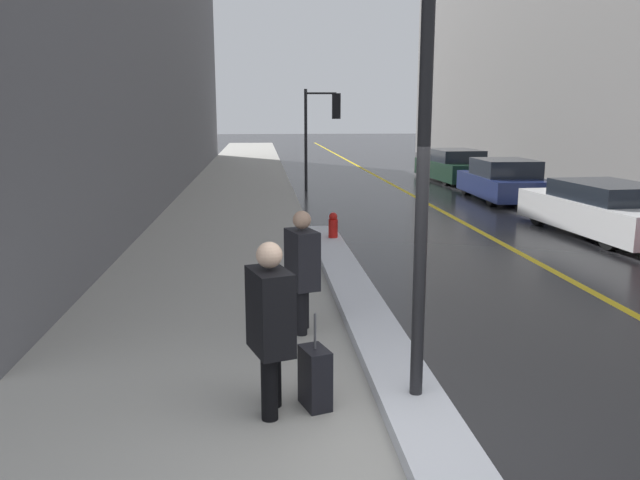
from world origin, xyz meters
TOP-DOWN VIEW (x-y plane):
  - ground_plane at (0.00, 0.00)m, footprint 160.00×160.00m
  - sidewalk_slab at (-2.00, 15.00)m, footprint 4.00×80.00m
  - road_centre_stripe at (4.00, 15.00)m, footprint 0.16×80.00m
  - snow_bank_curb at (0.19, 4.70)m, footprint 0.65×10.58m
  - building_facade_left at (-7.00, 20.00)m, footprint 6.00×36.00m
  - lamp_post at (0.23, 0.97)m, footprint 0.28×0.28m
  - traffic_light_near at (1.15, 18.29)m, footprint 1.31×0.32m
  - pedestrian_with_shoulder_bag at (-1.15, 1.01)m, footprint 0.46×0.77m
  - pedestrian_trailing at (-0.71, 3.20)m, footprint 0.44×0.58m
  - parked_car_white at (6.66, 9.01)m, footprint 2.11×4.89m
  - parked_car_navy at (6.65, 15.04)m, footprint 1.94×4.23m
  - parked_car_dark_green at (6.78, 20.71)m, footprint 2.12×4.90m
  - rolling_suitcase at (-0.73, 1.08)m, footprint 0.32×0.41m
  - fire_hydrant at (0.33, 8.59)m, footprint 0.20×0.20m

SIDE VIEW (x-z plane):
  - ground_plane at x=0.00m, z-range 0.00..0.00m
  - road_centre_stripe at x=4.00m, z-range 0.00..0.00m
  - sidewalk_slab at x=-2.00m, z-range 0.00..0.01m
  - snow_bank_curb at x=0.19m, z-range 0.00..0.16m
  - rolling_suitcase at x=-0.73m, z-range -0.17..0.78m
  - fire_hydrant at x=0.33m, z-range 0.00..0.70m
  - parked_car_white at x=6.66m, z-range -0.02..1.21m
  - parked_car_navy at x=6.65m, z-range -0.04..1.28m
  - parked_car_dark_green at x=6.78m, z-range -0.04..1.28m
  - pedestrian_trailing at x=-0.71m, z-range 0.09..1.68m
  - pedestrian_with_shoulder_bag at x=-1.15m, z-range 0.09..1.75m
  - traffic_light_near at x=1.15m, z-range 0.80..4.42m
  - lamp_post at x=0.23m, z-range 0.47..4.84m
  - building_facade_left at x=-7.00m, z-range 0.00..12.22m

